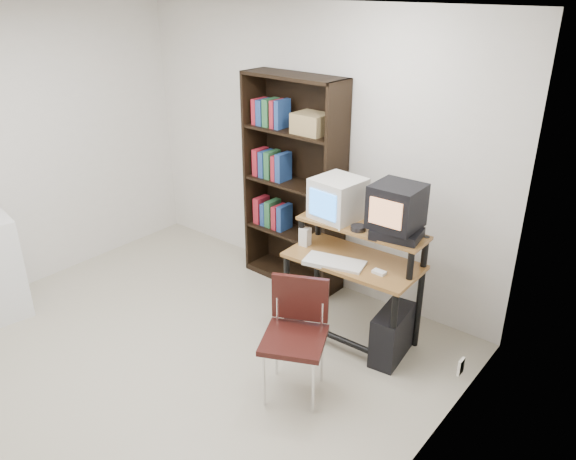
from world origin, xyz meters
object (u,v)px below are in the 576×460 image
Objects in this scene: computer_desk at (354,265)px; crt_tv at (397,206)px; crt_monitor at (338,199)px; pc_tower at (392,334)px; school_chair at (296,326)px; bookshelf at (295,181)px.

computer_desk is 0.62m from crt_tv.
crt_tv is at bearing 20.11° from computer_desk.
crt_monitor is at bearing 177.90° from crt_tv.
crt_tv is (0.27, 0.11, 0.54)m from computer_desk.
crt_monitor is 1.12× the size of crt_tv.
crt_tv is at bearing 123.70° from pc_tower.
computer_desk reaches higher than school_chair.
bookshelf is (-1.28, 0.40, -0.20)m from crt_tv.
crt_monitor is at bearing 153.46° from computer_desk.
bookshelf is (-1.41, 0.55, 0.81)m from pc_tower.
school_chair is at bearing -105.84° from crt_tv.
computer_desk is 0.55m from crt_monitor.
school_chair is at bearing -65.90° from crt_monitor.
computer_desk is 2.40× the size of pc_tower.
crt_monitor is 1.15m from pc_tower.
bookshelf is (-1.04, 1.31, 0.49)m from school_chair.
crt_tv is at bearing 49.72° from school_chair.
bookshelf is at bearing 158.31° from crt_monitor.
computer_desk is at bearing -25.21° from bookshelf.
pc_tower is (0.66, -0.16, -0.93)m from crt_monitor.
crt_monitor is 0.47× the size of school_chair.
pc_tower is 0.22× the size of bookshelf.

